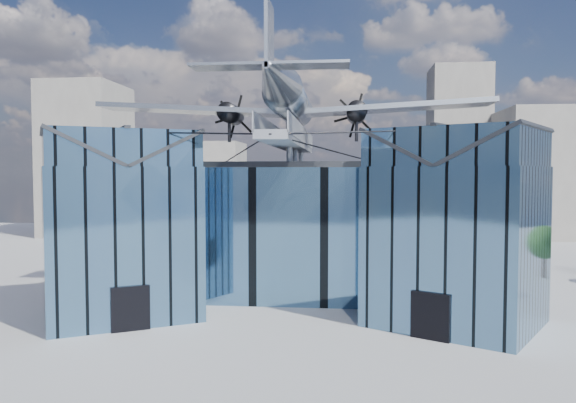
# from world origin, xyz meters

# --- Properties ---
(ground_plane) EXTENTS (120.00, 120.00, 0.00)m
(ground_plane) POSITION_xyz_m (0.00, 0.00, 0.00)
(ground_plane) COLOR gray
(museum) EXTENTS (32.88, 24.50, 17.60)m
(museum) POSITION_xyz_m (0.00, 5.82, 5.54)
(museum) COLOR teal
(museum) RESTS_ON ground
(bg_towers) EXTENTS (77.00, 24.50, 26.00)m
(bg_towers) POSITION_xyz_m (1.45, 50.49, 10.01)
(bg_towers) COLOR gray
(bg_towers) RESTS_ON ground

